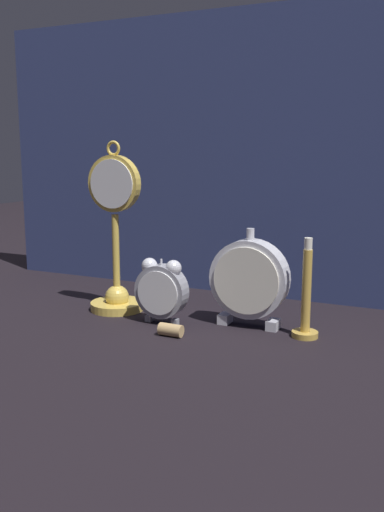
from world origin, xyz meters
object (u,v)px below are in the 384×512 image
pocket_watch_on_stand (116,248)px  alarm_clock_twin_bell (161,288)px  brass_candlestick (306,303)px  wine_cork (169,330)px  mantel_clock_silver (249,280)px

pocket_watch_on_stand → alarm_clock_twin_bell: (0.13, -0.04, -0.06)m
alarm_clock_twin_bell → brass_candlestick: bearing=8.0°
brass_candlestick → alarm_clock_twin_bell: bearing=-172.0°
wine_cork → pocket_watch_on_stand: bearing=149.2°
alarm_clock_twin_bell → wine_cork: size_ratio=2.91×
mantel_clock_silver → alarm_clock_twin_bell: bearing=-161.4°
alarm_clock_twin_bell → brass_candlestick: (0.26, 0.04, -0.01)m
pocket_watch_on_stand → alarm_clock_twin_bell: size_ratio=2.74×
pocket_watch_on_stand → brass_candlestick: bearing=-1.1°
alarm_clock_twin_bell → mantel_clock_silver: (0.15, 0.05, 0.02)m
alarm_clock_twin_bell → wine_cork: bearing=-52.4°
brass_candlestick → wine_cork: size_ratio=4.13×
brass_candlestick → pocket_watch_on_stand: bearing=178.9°
pocket_watch_on_stand → mantel_clock_silver: size_ratio=1.85×
alarm_clock_twin_bell → mantel_clock_silver: size_ratio=0.68×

